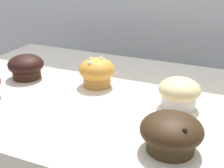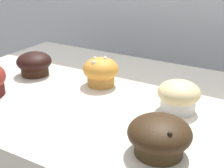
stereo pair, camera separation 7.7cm
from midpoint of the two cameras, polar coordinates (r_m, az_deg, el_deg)
wall_back at (r=1.35m, az=14.56°, el=8.07°), size 3.20×0.10×1.80m
muffin_front_center at (r=0.75m, az=15.07°, el=-2.04°), size 0.10×0.10×0.07m
muffin_back_left at (r=0.86m, az=0.47°, el=2.27°), size 0.10×0.10×0.08m
muffin_front_left at (r=0.59m, az=12.45°, el=-9.36°), size 0.12×0.12×0.07m
muffin_back_center at (r=0.96m, az=-11.83°, el=3.65°), size 0.10×0.10×0.07m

